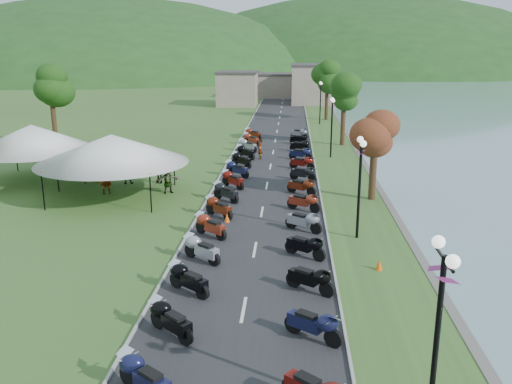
{
  "coord_description": "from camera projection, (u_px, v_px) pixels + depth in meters",
  "views": [
    {
      "loc": [
        1.65,
        -7.9,
        9.41
      ],
      "look_at": [
        -0.32,
        21.64,
        1.3
      ],
      "focal_mm": 38.0,
      "sensor_mm": 36.0,
      "label": 1
    }
  ],
  "objects": [
    {
      "name": "streetlamp_near",
      "position": [
        436.0,
        346.0,
        12.82
      ],
      "size": [
        1.4,
        1.4,
        5.0
      ],
      "primitive_type": null,
      "color": "black",
      "rests_on": "ground"
    },
    {
      "name": "vendor_tent_main",
      "position": [
        113.0,
        166.0,
        34.03
      ],
      "size": [
        6.35,
        6.35,
        4.0
      ],
      "primitive_type": null,
      "color": "white",
      "rests_on": "ground"
    },
    {
      "name": "far_building",
      "position": [
        271.0,
        86.0,
        91.45
      ],
      "size": [
        18.0,
        16.0,
        5.0
      ],
      "primitive_type": "cube",
      "color": "gray",
      "rests_on": "ground"
    },
    {
      "name": "pedestrian_c",
      "position": [
        99.0,
        179.0,
        38.91
      ],
      "size": [
        1.27,
        1.26,
        1.96
      ],
      "primitive_type": "imported",
      "rotation": [
        0.0,
        0.0,
        5.51
      ],
      "color": "slate",
      "rests_on": "ground"
    },
    {
      "name": "moto_row_right",
      "position": [
        303.0,
        194.0,
        33.18
      ],
      "size": [
        2.6,
        48.87,
        1.1
      ],
      "primitive_type": null,
      "color": "#331411",
      "rests_on": "ground"
    },
    {
      "name": "hills_backdrop",
      "position": [
        289.0,
        70.0,
        202.65
      ],
      "size": [
        360.0,
        120.0,
        76.0
      ],
      "primitive_type": null,
      "color": "#285621",
      "rests_on": "ground"
    },
    {
      "name": "moto_row_left",
      "position": [
        224.0,
        200.0,
        31.82
      ],
      "size": [
        2.6,
        50.61,
        1.1
      ],
      "primitive_type": null,
      "color": "#331411",
      "rests_on": "ground"
    },
    {
      "name": "tree_lakeside",
      "position": [
        374.0,
        149.0,
        33.1
      ],
      "size": [
        2.29,
        2.29,
        6.37
      ],
      "primitive_type": null,
      "color": "#245316",
      "rests_on": "ground"
    },
    {
      "name": "vendor_tent_side",
      "position": [
        34.0,
        153.0,
        38.08
      ],
      "size": [
        5.66,
        5.66,
        4.0
      ],
      "primitive_type": null,
      "color": "white",
      "rests_on": "ground"
    },
    {
      "name": "road",
      "position": [
        273.0,
        152.0,
        48.68
      ],
      "size": [
        7.0,
        120.0,
        0.02
      ],
      "primitive_type": "cube",
      "color": "#2A2A2C",
      "rests_on": "ground"
    },
    {
      "name": "pedestrian_b",
      "position": [
        127.0,
        183.0,
        37.8
      ],
      "size": [
        0.91,
        0.59,
        1.75
      ],
      "primitive_type": "imported",
      "rotation": [
        0.0,
        0.0,
        3.3
      ],
      "color": "slate",
      "rests_on": "ground"
    },
    {
      "name": "pedestrian_a",
      "position": [
        107.0,
        194.0,
        35.13
      ],
      "size": [
        0.88,
        0.82,
        1.96
      ],
      "primitive_type": "imported",
      "rotation": [
        0.0,
        0.0,
        0.55
      ],
      "color": "slate",
      "rests_on": "ground"
    }
  ]
}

